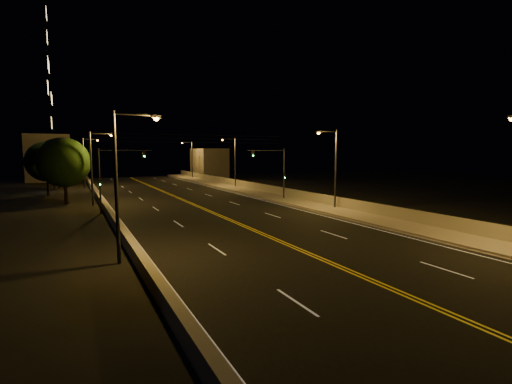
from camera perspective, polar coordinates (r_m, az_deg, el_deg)
name	(u,v)px	position (r m, az deg, el deg)	size (l,w,h in m)	color
ground	(406,296)	(17.30, 22.14, -14.57)	(160.00, 160.00, 0.00)	black
road	(226,218)	(33.46, -4.62, -4.07)	(18.00, 120.00, 0.02)	black
sidewalk	(324,209)	(38.75, 10.36, -2.52)	(3.60, 120.00, 0.30)	gray
curb	(309,211)	(37.67, 8.08, -2.85)	(0.14, 120.00, 0.15)	gray
parapet_wall	(336,201)	(39.66, 12.28, -1.41)	(0.30, 120.00, 1.00)	#9F9684
jersey_barrier	(116,223)	(31.17, -20.74, -4.50)	(0.45, 120.00, 0.81)	#9F9684
distant_building_right	(209,163)	(86.41, -7.23, 4.45)	(6.00, 10.00, 6.60)	slate
distant_building_left	(49,158)	(85.80, -29.27, 4.60)	(8.00, 8.00, 9.34)	slate
parapet_rail	(337,196)	(39.60, 12.30, -0.65)	(0.06, 0.06, 120.00)	black
lane_markings	(226,218)	(33.39, -4.57, -4.07)	(17.32, 116.00, 0.00)	silver
streetlight_1	(333,164)	(38.31, 11.82, 4.26)	(2.55, 0.28, 8.12)	#2D2D33
streetlight_2	(233,159)	(60.40, -3.49, 5.09)	(2.55, 0.28, 8.12)	#2D2D33
streetlight_3	(191,157)	(82.70, -10.01, 5.33)	(2.55, 0.28, 8.12)	#2D2D33
streetlight_4	(122,175)	(20.93, -19.94, 2.43)	(2.55, 0.28, 8.12)	#2D2D33
streetlight_5	(94,163)	(44.89, -23.64, 4.15)	(2.55, 0.28, 8.12)	#2D2D33
streetlight_6	(86,159)	(66.84, -24.70, 4.64)	(2.55, 0.28, 8.12)	#2D2D33
traffic_signal_right	(277,168)	(44.81, 3.26, 3.67)	(5.11, 0.31, 6.31)	#2D2D33
traffic_signal_left	(110,172)	(38.99, -21.52, 2.84)	(5.11, 0.31, 6.31)	#2D2D33
overhead_wires	(193,139)	(41.89, -9.66, 8.10)	(22.00, 0.03, 0.83)	black
tree_0	(64,162)	(46.90, -27.44, 4.06)	(5.58, 5.58, 7.56)	black
tree_1	(47,162)	(57.72, -29.53, 4.07)	(5.38, 5.38, 7.29)	black
tree_2	(58,157)	(66.52, -28.19, 4.74)	(5.93, 5.93, 8.04)	black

